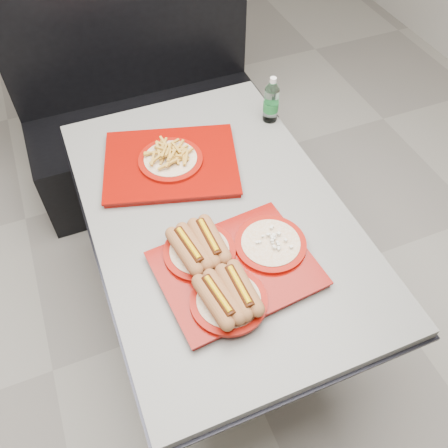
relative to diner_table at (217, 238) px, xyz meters
name	(u,v)px	position (x,y,z in m)	size (l,w,h in m)	color
ground	(218,311)	(0.00, 0.00, -0.58)	(6.00, 6.00, 0.00)	gray
diner_table	(217,238)	(0.00, 0.00, 0.00)	(0.92, 1.42, 0.75)	black
booth_bench	(146,115)	(0.00, 1.09, -0.18)	(1.30, 0.57, 1.35)	black
tray_near	(230,267)	(-0.06, -0.27, 0.20)	(0.53, 0.45, 0.11)	#7C0903
tray_far	(171,161)	(-0.08, 0.28, 0.20)	(0.61, 0.53, 0.10)	#7C0903
water_bottle	(271,102)	(0.41, 0.41, 0.26)	(0.07, 0.07, 0.21)	silver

